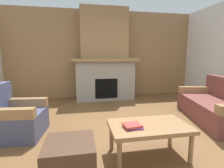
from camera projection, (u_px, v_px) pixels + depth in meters
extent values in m
plane|color=brown|center=(127.00, 136.00, 2.78)|extent=(9.00, 9.00, 0.00)
cube|color=#997047|center=(103.00, 55.00, 5.48)|extent=(6.00, 0.12, 2.70)
cube|color=gray|center=(105.00, 80.00, 5.20)|extent=(1.70, 0.70, 1.15)
cube|color=black|center=(106.00, 88.00, 4.91)|extent=(0.64, 0.08, 0.56)
cube|color=#997047|center=(105.00, 60.00, 5.06)|extent=(1.90, 0.82, 0.08)
cube|color=#997047|center=(104.00, 33.00, 5.08)|extent=(1.40, 0.50, 1.47)
cube|color=brown|center=(214.00, 111.00, 3.45)|extent=(1.21, 1.94, 0.40)
cube|color=#997047|center=(196.00, 90.00, 4.22)|extent=(0.85, 0.34, 0.15)
cube|color=#474C6B|center=(19.00, 124.00, 2.77)|extent=(0.83, 0.83, 0.40)
cube|color=#997047|center=(7.00, 114.00, 2.43)|extent=(0.77, 0.21, 0.15)
cube|color=#997047|center=(25.00, 102.00, 3.04)|extent=(0.77, 0.21, 0.15)
cube|color=#997047|center=(149.00, 126.00, 2.16)|extent=(1.00, 0.60, 0.05)
cylinder|color=#997047|center=(119.00, 156.00, 1.88)|extent=(0.06, 0.06, 0.38)
cylinder|color=#997047|center=(191.00, 149.00, 2.04)|extent=(0.06, 0.06, 0.38)
cylinder|color=#997047|center=(111.00, 137.00, 2.35)|extent=(0.06, 0.06, 0.38)
cylinder|color=#997047|center=(170.00, 132.00, 2.51)|extent=(0.06, 0.06, 0.38)
cube|color=#4C3323|center=(70.00, 159.00, 1.82)|extent=(0.52, 0.52, 0.40)
cube|color=#7A3D84|center=(135.00, 127.00, 2.06)|extent=(0.20, 0.16, 0.02)
cube|color=#B23833|center=(132.00, 125.00, 2.06)|extent=(0.23, 0.20, 0.02)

